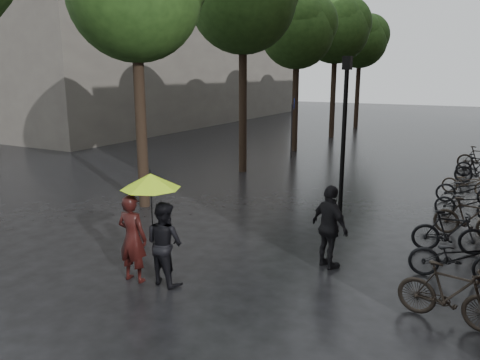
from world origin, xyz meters
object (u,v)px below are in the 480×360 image
Objects in this scene: person_burgundy at (132,238)px; person_black at (165,243)px; parked_bicycles at (468,198)px; pedestrian_walking at (330,227)px; lamp_post at (344,121)px.

person_black is at bearing -165.00° from person_burgundy.
person_black is 9.26m from parked_bicycles.
person_burgundy is at bearing -124.27° from parked_bicycles.
parked_bicycles is (4.87, 7.87, -0.34)m from person_black.
person_burgundy is 4.00m from pedestrian_walking.
person_burgundy reaches higher than parked_bicycles.
pedestrian_walking is (2.54, 2.25, 0.07)m from person_black.
parked_bicycles is (2.33, 5.62, -0.41)m from pedestrian_walking.
lamp_post is at bearing -95.63° from person_black.
person_black reaches higher than parked_bicycles.
pedestrian_walking is 6.10m from parked_bicycles.
person_burgundy reaches higher than person_black.
pedestrian_walking is at bearing -129.11° from person_black.
person_black is 6.60m from lamp_post.
pedestrian_walking reaches higher than person_burgundy.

